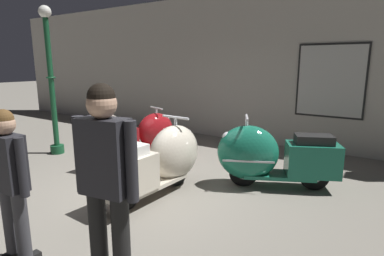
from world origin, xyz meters
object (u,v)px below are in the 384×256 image
lamppost (51,82)px  info_stanchion (108,147)px  visitor_0 (106,176)px  visitor_1 (10,177)px  scooter_2 (267,156)px  scooter_1 (162,160)px  scooter_0 (145,134)px

lamppost → info_stanchion: bearing=-6.3°
lamppost → visitor_0: lamppost is taller
visitor_0 → info_stanchion: bearing=38.7°
visitor_1 → info_stanchion: bearing=26.7°
scooter_2 → lamppost: bearing=-16.6°
scooter_1 → visitor_1: bearing=179.8°
scooter_0 → scooter_1: (1.58, -1.39, 0.06)m
scooter_0 → scooter_2: scooter_2 is taller
scooter_0 → info_stanchion: 1.24m
lamppost → scooter_1: bearing=-6.6°
scooter_2 → visitor_1: bearing=41.4°
visitor_0 → scooter_1: bearing=16.8°
scooter_1 → scooter_2: size_ratio=0.99×
scooter_1 → scooter_2: 1.64m
scooter_0 → lamppost: lamppost is taller
scooter_1 → visitor_0: (0.94, -1.86, 0.52)m
scooter_1 → visitor_0: visitor_0 is taller
scooter_2 → info_stanchion: 2.76m
scooter_1 → visitor_1: (-0.11, -2.11, 0.37)m
scooter_0 → visitor_1: size_ratio=1.11×
scooter_2 → info_stanchion: (-2.61, -0.91, -0.05)m
scooter_0 → info_stanchion: (0.21, -1.22, 0.01)m
scooter_2 → visitor_0: visitor_0 is taller
scooter_1 → visitor_1: size_ratio=1.23×
scooter_0 → lamppost: 2.23m
scooter_0 → scooter_1: scooter_1 is taller
scooter_1 → visitor_1: visitor_1 is taller
scooter_0 → visitor_1: 3.82m
scooter_2 → info_stanchion: scooter_2 is taller
lamppost → visitor_0: size_ratio=1.71×
scooter_2 → info_stanchion: size_ratio=1.72×
scooter_2 → visitor_0: bearing=58.6°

